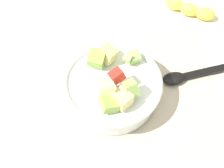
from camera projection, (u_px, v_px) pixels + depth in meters
ground_plane at (111, 92)px, 0.60m from camera, size 2.40×2.40×0.00m
placemat at (111, 92)px, 0.60m from camera, size 0.50×0.35×0.01m
salad_bowl at (112, 86)px, 0.56m from camera, size 0.22×0.22×0.11m
serving_spoon at (191, 75)px, 0.61m from camera, size 0.21×0.05×0.01m
banana_whole at (189, 9)px, 0.73m from camera, size 0.14×0.12×0.04m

